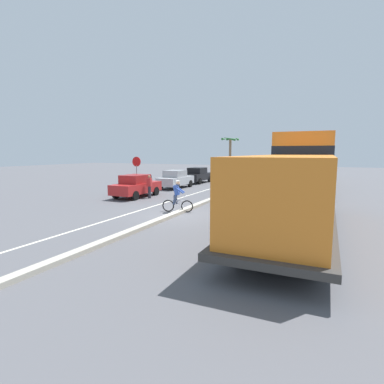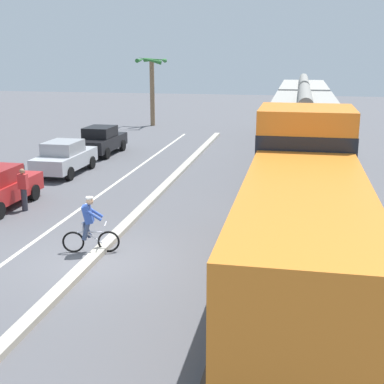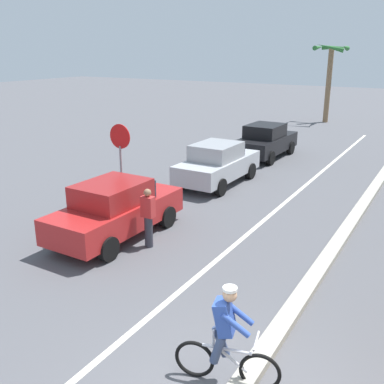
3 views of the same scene
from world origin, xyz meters
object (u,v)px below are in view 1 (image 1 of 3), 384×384
at_px(hopper_car_lead, 312,167).
at_px(hopper_car_middle, 317,163).
at_px(pedestrian_by_cars, 149,186).
at_px(stop_sign, 137,168).
at_px(locomotive, 296,187).
at_px(parked_car_red, 136,186).
at_px(parked_car_silver, 176,179).
at_px(parked_car_black, 198,175).
at_px(cyclist, 177,197).
at_px(palm_tree_near, 230,148).

distance_m(hopper_car_lead, hopper_car_middle, 11.60).
bearing_deg(pedestrian_by_cars, hopper_car_middle, 61.76).
height_order(hopper_car_middle, stop_sign, hopper_car_middle).
relative_size(locomotive, hopper_car_middle, 1.10).
distance_m(parked_car_red, stop_sign, 2.24).
height_order(parked_car_silver, pedestrian_by_cars, same).
height_order(hopper_car_middle, pedestrian_by_cars, hopper_car_middle).
distance_m(locomotive, parked_car_red, 12.40).
distance_m(hopper_car_middle, stop_sign, 21.30).
height_order(parked_car_red, parked_car_silver, same).
xyz_separation_m(parked_car_red, parked_car_black, (-0.01, 11.19, 0.00)).
distance_m(stop_sign, pedestrian_by_cars, 3.01).
distance_m(locomotive, hopper_car_middle, 23.76).
xyz_separation_m(parked_car_red, cyclist, (5.22, -3.68, 0.00)).
relative_size(hopper_car_middle, cyclist, 6.18).
bearing_deg(stop_sign, palm_tree_near, 88.15).
bearing_deg(locomotive, hopper_car_middle, 90.00).
distance_m(hopper_car_lead, palm_tree_near, 20.19).
relative_size(locomotive, parked_car_black, 2.74).
height_order(parked_car_red, stop_sign, stop_sign).
bearing_deg(palm_tree_near, pedestrian_by_cars, -86.41).
distance_m(parked_car_silver, palm_tree_near, 17.87).
xyz_separation_m(locomotive, hopper_car_lead, (0.00, 12.16, 0.28)).
bearing_deg(pedestrian_by_cars, locomotive, -25.09).
height_order(hopper_car_lead, pedestrian_by_cars, hopper_car_lead).
bearing_deg(parked_car_silver, hopper_car_middle, 48.60).
bearing_deg(pedestrian_by_cars, cyclist, -41.54).
relative_size(hopper_car_lead, parked_car_red, 2.51).
bearing_deg(parked_car_black, parked_car_silver, -89.38).
bearing_deg(stop_sign, hopper_car_lead, 24.74).
bearing_deg(hopper_car_middle, parked_car_black, -145.90).
xyz_separation_m(hopper_car_lead, stop_sign, (-12.40, -5.71, -0.05)).
xyz_separation_m(parked_car_red, palm_tree_near, (-0.32, 23.65, 3.09)).
bearing_deg(palm_tree_near, parked_car_black, -88.56).
height_order(hopper_car_middle, parked_car_silver, hopper_car_middle).
height_order(parked_car_black, stop_sign, stop_sign).
distance_m(hopper_car_middle, parked_car_silver, 17.16).
height_order(parked_car_red, parked_car_black, same).
bearing_deg(hopper_car_lead, locomotive, -90.00).
distance_m(locomotive, palm_tree_near, 30.89).
distance_m(locomotive, stop_sign, 13.98).
bearing_deg(cyclist, parked_car_black, 109.37).
relative_size(hopper_car_lead, parked_car_silver, 2.51).
height_order(parked_car_black, palm_tree_near, palm_tree_near).
relative_size(locomotive, cyclist, 6.77).
xyz_separation_m(parked_car_red, parked_car_silver, (0.05, 6.05, 0.00)).
height_order(locomotive, parked_car_red, locomotive).
relative_size(locomotive, palm_tree_near, 2.12).
bearing_deg(cyclist, parked_car_silver, 117.98).
distance_m(hopper_car_middle, pedestrian_by_cars, 21.58).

